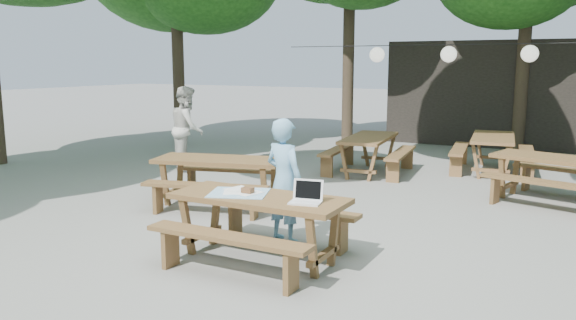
% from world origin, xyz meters
% --- Properties ---
extents(ground, '(80.00, 80.00, 0.00)m').
position_xyz_m(ground, '(0.00, 0.00, 0.00)').
color(ground, slate).
rests_on(ground, ground).
extents(pavilion, '(6.00, 3.00, 2.80)m').
position_xyz_m(pavilion, '(0.50, 10.50, 1.40)').
color(pavilion, black).
rests_on(pavilion, ground).
extents(main_picnic_table, '(2.00, 1.58, 0.75)m').
position_xyz_m(main_picnic_table, '(-0.69, -1.11, 0.39)').
color(main_picnic_table, '#533C1D').
rests_on(main_picnic_table, ground).
extents(picnic_table_nw, '(2.24, 2.01, 0.75)m').
position_xyz_m(picnic_table_nw, '(-2.52, 0.75, 0.39)').
color(picnic_table_nw, '#533C1D').
rests_on(picnic_table_nw, ground).
extents(picnic_table_ne, '(2.25, 2.03, 0.75)m').
position_xyz_m(picnic_table_ne, '(2.20, 3.33, 0.39)').
color(picnic_table_ne, '#533C1D').
rests_on(picnic_table_ne, ground).
extents(picnic_table_far_w, '(1.77, 2.07, 0.75)m').
position_xyz_m(picnic_table_far_w, '(-1.35, 4.34, 0.39)').
color(picnic_table_far_w, '#533C1D').
rests_on(picnic_table_far_w, ground).
extents(picnic_table_far_e, '(1.80, 2.08, 0.75)m').
position_xyz_m(picnic_table_far_e, '(0.86, 5.60, 0.39)').
color(picnic_table_far_e, '#533C1D').
rests_on(picnic_table_far_e, ground).
extents(woman, '(0.65, 0.52, 1.56)m').
position_xyz_m(woman, '(-0.75, -0.39, 0.78)').
color(woman, '#77B3DA').
rests_on(woman, ground).
extents(second_person, '(1.02, 1.07, 1.75)m').
position_xyz_m(second_person, '(-4.83, 2.92, 0.87)').
color(second_person, silver).
rests_on(second_person, ground).
extents(laptop, '(0.37, 0.32, 0.24)m').
position_xyz_m(laptop, '(-0.08, -1.13, 0.81)').
color(laptop, white).
rests_on(laptop, main_picnic_table).
extents(tabletop_clutter, '(0.80, 0.74, 0.08)m').
position_xyz_m(tabletop_clutter, '(-0.94, -1.10, 0.76)').
color(tabletop_clutter, '#3890C0').
rests_on(tabletop_clutter, main_picnic_table).
extents(paper_lanterns, '(9.00, 0.34, 0.38)m').
position_xyz_m(paper_lanterns, '(-0.19, 6.00, 2.40)').
color(paper_lanterns, black).
rests_on(paper_lanterns, ground).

